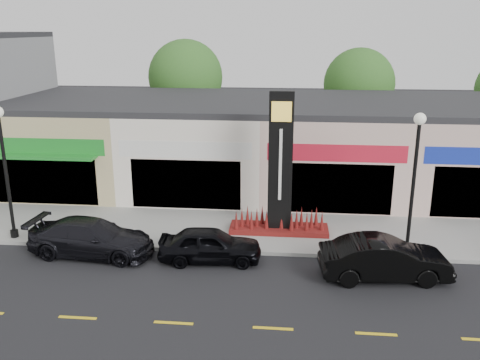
# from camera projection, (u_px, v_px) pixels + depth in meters

# --- Properties ---
(ground) EXTENTS (120.00, 120.00, 0.00)m
(ground) POSITION_uv_depth(u_px,v_px,m) (192.00, 277.00, 18.17)
(ground) COLOR black
(ground) RESTS_ON ground
(sidewalk) EXTENTS (52.00, 4.30, 0.15)m
(sidewalk) POSITION_uv_depth(u_px,v_px,m) (211.00, 229.00, 22.29)
(sidewalk) COLOR gray
(sidewalk) RESTS_ON ground
(curb) EXTENTS (52.00, 0.20, 0.15)m
(curb) POSITION_uv_depth(u_px,v_px,m) (202.00, 250.00, 20.15)
(curb) COLOR gray
(curb) RESTS_ON ground
(shop_beige) EXTENTS (7.00, 10.85, 4.80)m
(shop_beige) POSITION_uv_depth(u_px,v_px,m) (83.00, 139.00, 29.19)
(shop_beige) COLOR tan
(shop_beige) RESTS_ON ground
(shop_cream) EXTENTS (7.00, 10.01, 4.80)m
(shop_cream) POSITION_uv_depth(u_px,v_px,m) (203.00, 142.00, 28.55)
(shop_cream) COLOR beige
(shop_cream) RESTS_ON ground
(shop_pink_w) EXTENTS (7.00, 10.01, 4.80)m
(shop_pink_w) POSITION_uv_depth(u_px,v_px,m) (328.00, 144.00, 27.91)
(shop_pink_w) COLOR #CCA59B
(shop_pink_w) RESTS_ON ground
(shop_pink_e) EXTENTS (7.00, 10.01, 4.80)m
(shop_pink_e) POSITION_uv_depth(u_px,v_px,m) (460.00, 147.00, 27.26)
(shop_pink_e) COLOR #CCA59B
(shop_pink_e) RESTS_ON ground
(tree_rear_west) EXTENTS (5.20, 5.20, 7.83)m
(tree_rear_west) POSITION_uv_depth(u_px,v_px,m) (186.00, 77.00, 35.62)
(tree_rear_west) COLOR #382619
(tree_rear_west) RESTS_ON ground
(tree_rear_mid) EXTENTS (4.80, 4.80, 7.29)m
(tree_rear_mid) POSITION_uv_depth(u_px,v_px,m) (359.00, 84.00, 34.61)
(tree_rear_mid) COLOR #382619
(tree_rear_mid) RESTS_ON ground
(lamp_west_near) EXTENTS (0.44, 0.44, 5.47)m
(lamp_west_near) POSITION_uv_depth(u_px,v_px,m) (4.00, 160.00, 20.29)
(lamp_west_near) COLOR black
(lamp_west_near) RESTS_ON sidewalk
(lamp_east_near) EXTENTS (0.44, 0.44, 5.47)m
(lamp_east_near) POSITION_uv_depth(u_px,v_px,m) (415.00, 170.00, 18.81)
(lamp_east_near) COLOR black
(lamp_east_near) RESTS_ON sidewalk
(pylon_sign) EXTENTS (4.20, 1.30, 6.00)m
(pylon_sign) POSITION_uv_depth(u_px,v_px,m) (280.00, 184.00, 21.24)
(pylon_sign) COLOR #59150F
(pylon_sign) RESTS_ON sidewalk
(car_dark_sedan) EXTENTS (2.37, 5.03, 1.42)m
(car_dark_sedan) POSITION_uv_depth(u_px,v_px,m) (92.00, 238.00, 19.75)
(car_dark_sedan) COLOR black
(car_dark_sedan) RESTS_ON ground
(car_black_sedan) EXTENTS (1.82, 3.98, 1.32)m
(car_black_sedan) POSITION_uv_depth(u_px,v_px,m) (210.00, 245.00, 19.21)
(car_black_sedan) COLOR black
(car_black_sedan) RESTS_ON ground
(car_black_conv) EXTENTS (2.00, 4.65, 1.49)m
(car_black_conv) POSITION_uv_depth(u_px,v_px,m) (385.00, 259.00, 17.85)
(car_black_conv) COLOR black
(car_black_conv) RESTS_ON ground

